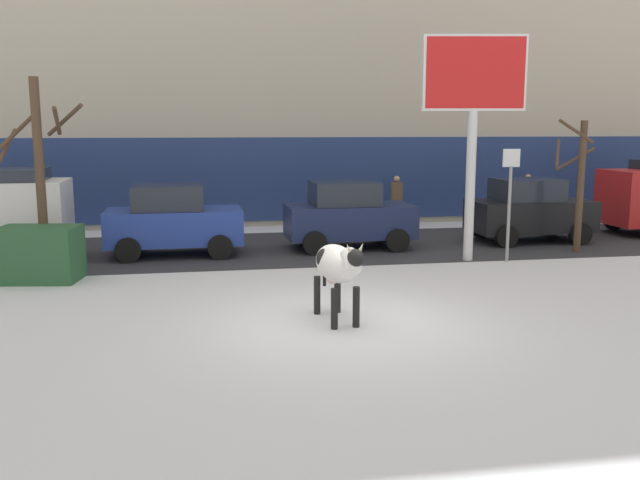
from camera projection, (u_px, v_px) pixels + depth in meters
name	position (u px, v px, depth m)	size (l,w,h in m)	color
ground_plane	(345.00, 322.00, 11.84)	(120.00, 120.00, 0.00)	white
road_strip	(290.00, 248.00, 19.09)	(60.00, 5.60, 0.01)	#333338
building_facade	(263.00, 41.00, 25.11)	(44.00, 6.10, 13.00)	#BCB29E
cow_holstein	(336.00, 265.00, 11.74)	(0.77, 1.93, 1.54)	silver
billboard	(474.00, 87.00, 16.61)	(2.52, 0.63, 5.56)	silver
car_blue_hatchback	(173.00, 220.00, 17.86)	(3.52, 1.96, 1.86)	#233D9E
car_navy_hatchback	(348.00, 215.00, 18.89)	(3.52, 1.96, 1.86)	#19234C
car_black_hatchback	(529.00, 210.00, 19.99)	(3.52, 1.96, 1.86)	black
pedestrian_by_cars	(396.00, 201.00, 22.88)	(0.36, 0.24, 1.73)	#282833
pedestrian_far_left	(527.00, 199.00, 23.69)	(0.36, 0.24, 1.73)	#282833
bare_tree_left_lot	(578.00, 180.00, 18.18)	(1.51, 1.58, 3.56)	#4C3828
bare_tree_right_lot	(39.00, 169.00, 15.22)	(1.79, 1.68, 4.44)	#4C3828
dumpster	(39.00, 254.00, 14.92)	(1.70, 1.10, 1.20)	#285633
street_sign	(510.00, 196.00, 16.86)	(0.44, 0.08, 2.82)	gray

